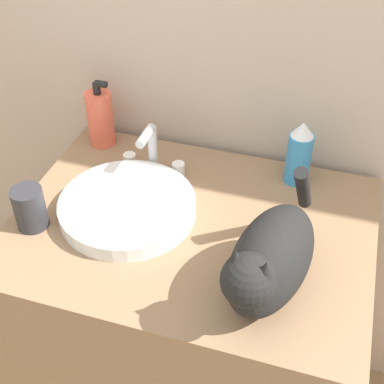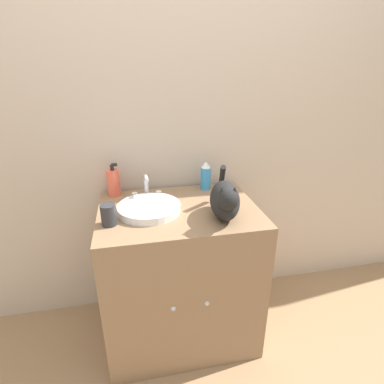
% 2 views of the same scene
% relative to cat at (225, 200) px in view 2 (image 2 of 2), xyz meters
% --- Properties ---
extents(ground_plane, '(8.00, 8.00, 0.00)m').
position_rel_cat_xyz_m(ground_plane, '(-0.20, -0.15, -0.91)').
color(ground_plane, '#997551').
extents(wall_back, '(6.00, 0.05, 2.50)m').
position_rel_cat_xyz_m(wall_back, '(-0.20, 0.49, 0.34)').
color(wall_back, '#C6B29E').
rests_on(wall_back, ground_plane).
extents(vanity_cabinet, '(0.81, 0.61, 0.82)m').
position_rel_cat_xyz_m(vanity_cabinet, '(-0.20, 0.15, -0.50)').
color(vanity_cabinet, '#8C6B4C').
rests_on(vanity_cabinet, ground_plane).
extents(sink_basin, '(0.31, 0.31, 0.04)m').
position_rel_cat_xyz_m(sink_basin, '(-0.35, 0.14, -0.08)').
color(sink_basin, white).
rests_on(sink_basin, vanity_cabinet).
extents(faucet, '(0.16, 0.09, 0.14)m').
position_rel_cat_xyz_m(faucet, '(-0.35, 0.30, -0.04)').
color(faucet, silver).
rests_on(faucet, vanity_cabinet).
extents(cat, '(0.19, 0.37, 0.22)m').
position_rel_cat_xyz_m(cat, '(0.00, 0.00, 0.00)').
color(cat, black).
rests_on(cat, vanity_cabinet).
extents(soap_bottle, '(0.07, 0.07, 0.19)m').
position_rel_cat_xyz_m(soap_bottle, '(-0.52, 0.39, -0.02)').
color(soap_bottle, '#EF6047').
rests_on(soap_bottle, vanity_cabinet).
extents(spray_bottle, '(0.06, 0.06, 0.17)m').
position_rel_cat_xyz_m(spray_bottle, '(0.00, 0.38, -0.01)').
color(spray_bottle, '#338CCC').
rests_on(spray_bottle, vanity_cabinet).
extents(cup, '(0.07, 0.07, 0.10)m').
position_rel_cat_xyz_m(cup, '(-0.54, 0.04, -0.05)').
color(cup, '#2D2D33').
rests_on(cup, vanity_cabinet).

